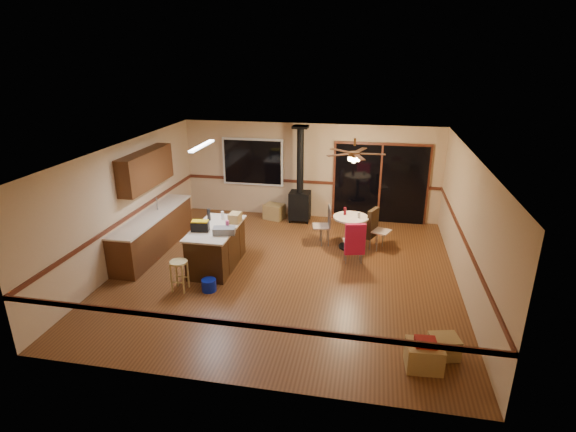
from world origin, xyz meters
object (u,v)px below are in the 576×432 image
(wood_stove, at_px, (300,196))
(chair_near, at_px, (355,239))
(chair_left, at_px, (326,221))
(box_under_window, at_px, (274,212))
(kitchen_island, at_px, (217,247))
(bar_stool, at_px, (180,276))
(box_corner_a, at_px, (424,356))
(toolbox_grey, at_px, (224,231))
(box_corner_b, at_px, (444,347))
(chair_right, at_px, (374,224))
(dining_table, at_px, (350,227))
(toolbox_black, at_px, (200,226))
(blue_bucket, at_px, (209,285))

(wood_stove, bearing_deg, chair_near, -56.40)
(chair_near, bearing_deg, wood_stove, 123.60)
(chair_left, bearing_deg, box_under_window, 137.47)
(wood_stove, distance_m, chair_near, 2.89)
(kitchen_island, relative_size, chair_near, 2.40)
(bar_stool, height_order, box_corner_a, bar_stool)
(wood_stove, xyz_separation_m, toolbox_grey, (-1.00, -3.36, 0.24))
(bar_stool, distance_m, box_corner_b, 4.91)
(bar_stool, distance_m, chair_near, 3.72)
(kitchen_island, relative_size, box_under_window, 3.26)
(chair_right, distance_m, box_corner_a, 4.35)
(dining_table, relative_size, box_corner_b, 1.98)
(wood_stove, xyz_separation_m, toolbox_black, (-1.54, -3.29, 0.27))
(box_corner_a, bearing_deg, dining_table, 107.84)
(chair_right, bearing_deg, kitchen_island, -153.40)
(blue_bucket, height_order, chair_right, chair_right)
(chair_left, relative_size, box_corner_a, 0.99)
(box_under_window, bearing_deg, blue_bucket, -95.15)
(toolbox_black, relative_size, bar_stool, 0.58)
(toolbox_grey, xyz_separation_m, blue_bucket, (-0.10, -0.75, -0.85))
(toolbox_grey, relative_size, box_under_window, 0.86)
(toolbox_grey, bearing_deg, kitchen_island, 134.19)
(chair_right, bearing_deg, toolbox_black, -151.81)
(box_corner_b, bearing_deg, toolbox_black, 156.31)
(kitchen_island, xyz_separation_m, chair_left, (2.16, 1.64, 0.14))
(kitchen_island, xyz_separation_m, toolbox_grey, (0.30, -0.31, 0.52))
(chair_left, height_order, chair_near, same)
(wood_stove, xyz_separation_m, box_corner_b, (3.11, -5.33, -0.56))
(blue_bucket, relative_size, chair_near, 0.41)
(toolbox_black, relative_size, chair_right, 0.51)
(wood_stove, height_order, blue_bucket, wood_stove)
(blue_bucket, bearing_deg, box_corner_b, -16.24)
(box_corner_b, bearing_deg, dining_table, 113.48)
(dining_table, bearing_deg, wood_stove, 133.61)
(dining_table, bearing_deg, toolbox_black, -149.45)
(chair_right, height_order, box_corner_a, chair_right)
(bar_stool, relative_size, chair_left, 1.19)
(box_corner_a, bearing_deg, bar_stool, 161.58)
(kitchen_island, relative_size, toolbox_black, 4.69)
(chair_left, xyz_separation_m, chair_right, (1.13, 0.00, 0.01))
(toolbox_black, height_order, box_corner_b, toolbox_black)
(box_under_window, relative_size, box_corner_a, 0.99)
(toolbox_grey, relative_size, bar_stool, 0.72)
(bar_stool, xyz_separation_m, box_under_window, (0.93, 4.23, -0.10))
(chair_left, distance_m, box_corner_b, 4.54)
(box_under_window, xyz_separation_m, box_corner_a, (3.51, -5.71, -0.01))
(chair_near, bearing_deg, toolbox_grey, -159.89)
(toolbox_grey, distance_m, chair_right, 3.59)
(toolbox_grey, bearing_deg, wood_stove, 73.38)
(blue_bucket, xyz_separation_m, dining_table, (2.56, 2.58, 0.41))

